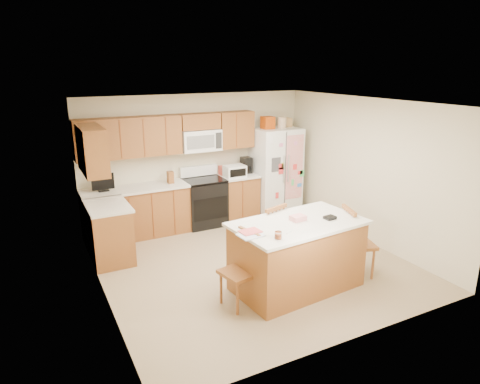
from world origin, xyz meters
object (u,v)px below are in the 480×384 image
stove (204,201)px  windsor_chair_left (240,271)px  windsor_chair_back (268,239)px  refrigerator (275,171)px  island (297,255)px  windsor_chair_right (357,244)px

stove → windsor_chair_left: stove is taller
windsor_chair_back → refrigerator: bearing=56.0°
refrigerator → windsor_chair_left: size_ratio=2.04×
stove → island: bearing=-86.3°
windsor_chair_back → windsor_chair_right: same height
island → windsor_chair_right: island is taller
windsor_chair_left → stove: bearing=76.2°
windsor_chair_back → windsor_chair_left: bearing=-139.7°
stove → windsor_chair_right: stove is taller
stove → windsor_chair_right: (1.18, -2.98, 0.02)m
refrigerator → stove: bearing=177.7°
windsor_chair_back → stove: bearing=92.7°
stove → island: (0.19, -2.88, 0.02)m
stove → windsor_chair_left: bearing=-103.8°
windsor_chair_left → windsor_chair_right: bearing=-1.2°
island → stove: bearing=93.7°
island → windsor_chair_left: bearing=-176.9°
island → windsor_chair_back: bearing=97.3°
windsor_chair_left → windsor_chair_right: windsor_chair_right is taller
windsor_chair_back → island: bearing=-82.7°
windsor_chair_right → stove: bearing=111.7°
refrigerator → windsor_chair_right: bearing=-97.6°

